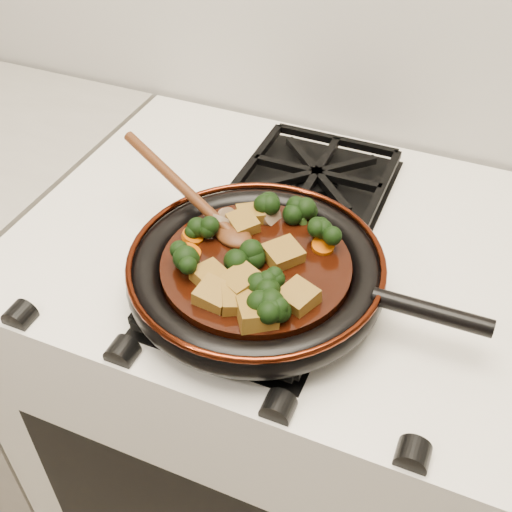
% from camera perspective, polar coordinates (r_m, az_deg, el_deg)
% --- Properties ---
extents(stove, '(0.76, 0.60, 0.90)m').
position_cam_1_polar(stove, '(1.27, 1.92, -13.89)').
color(stove, white).
rests_on(stove, ground).
extents(burner_grate_front, '(0.23, 0.23, 0.03)m').
position_cam_1_polar(burner_grate_front, '(0.83, -0.91, -3.39)').
color(burner_grate_front, black).
rests_on(burner_grate_front, stove).
extents(burner_grate_back, '(0.23, 0.23, 0.03)m').
position_cam_1_polar(burner_grate_back, '(1.03, 5.38, 6.96)').
color(burner_grate_back, black).
rests_on(burner_grate_back, stove).
extents(skillet, '(0.45, 0.33, 0.05)m').
position_cam_1_polar(skillet, '(0.81, 0.15, -1.40)').
color(skillet, black).
rests_on(skillet, burner_grate_front).
extents(braising_sauce, '(0.24, 0.24, 0.02)m').
position_cam_1_polar(braising_sauce, '(0.81, 0.00, -1.10)').
color(braising_sauce, black).
rests_on(braising_sauce, skillet).
extents(tofu_cube_0, '(0.05, 0.05, 0.03)m').
position_cam_1_polar(tofu_cube_0, '(0.75, 3.78, -3.70)').
color(tofu_cube_0, brown).
rests_on(tofu_cube_0, braising_sauce).
extents(tofu_cube_1, '(0.05, 0.06, 0.03)m').
position_cam_1_polar(tofu_cube_1, '(0.77, -1.31, -2.37)').
color(tofu_cube_1, brown).
rests_on(tofu_cube_1, braising_sauce).
extents(tofu_cube_2, '(0.05, 0.04, 0.03)m').
position_cam_1_polar(tofu_cube_2, '(0.75, -3.74, -3.52)').
color(tofu_cube_2, brown).
rests_on(tofu_cube_2, braising_sauce).
extents(tofu_cube_3, '(0.05, 0.05, 0.02)m').
position_cam_1_polar(tofu_cube_3, '(0.86, -0.48, 3.65)').
color(tofu_cube_3, brown).
rests_on(tofu_cube_3, braising_sauce).
extents(tofu_cube_4, '(0.06, 0.06, 0.03)m').
position_cam_1_polar(tofu_cube_4, '(0.73, 0.10, -5.15)').
color(tofu_cube_4, brown).
rests_on(tofu_cube_4, braising_sauce).
extents(tofu_cube_5, '(0.05, 0.05, 0.02)m').
position_cam_1_polar(tofu_cube_5, '(0.75, -1.71, -4.04)').
color(tofu_cube_5, brown).
rests_on(tofu_cube_5, braising_sauce).
extents(tofu_cube_6, '(0.05, 0.05, 0.02)m').
position_cam_1_polar(tofu_cube_6, '(0.78, -4.16, -1.79)').
color(tofu_cube_6, brown).
rests_on(tofu_cube_6, braising_sauce).
extents(tofu_cube_7, '(0.06, 0.06, 0.03)m').
position_cam_1_polar(tofu_cube_7, '(0.80, 2.40, 0.13)').
color(tofu_cube_7, brown).
rests_on(tofu_cube_7, braising_sauce).
extents(tofu_cube_8, '(0.05, 0.05, 0.03)m').
position_cam_1_polar(tofu_cube_8, '(0.85, -1.15, 2.87)').
color(tofu_cube_8, brown).
rests_on(tofu_cube_8, braising_sauce).
extents(broccoli_floret_0, '(0.08, 0.07, 0.07)m').
position_cam_1_polar(broccoli_floret_0, '(0.74, 1.28, -4.60)').
color(broccoli_floret_0, black).
rests_on(broccoli_floret_0, braising_sauce).
extents(broccoli_floret_1, '(0.07, 0.08, 0.06)m').
position_cam_1_polar(broccoli_floret_1, '(0.76, 1.28, -2.72)').
color(broccoli_floret_1, black).
rests_on(broccoli_floret_1, braising_sauce).
extents(broccoli_floret_2, '(0.07, 0.07, 0.06)m').
position_cam_1_polar(broccoli_floret_2, '(0.84, -4.93, 2.36)').
color(broccoli_floret_2, black).
rests_on(broccoli_floret_2, braising_sauce).
extents(broccoli_floret_3, '(0.09, 0.08, 0.07)m').
position_cam_1_polar(broccoli_floret_3, '(0.86, 4.18, 3.35)').
color(broccoli_floret_3, black).
rests_on(broccoli_floret_3, braising_sauce).
extents(broccoli_floret_4, '(0.08, 0.09, 0.07)m').
position_cam_1_polar(broccoli_floret_4, '(0.79, -6.29, -0.75)').
color(broccoli_floret_4, black).
rests_on(broccoli_floret_4, braising_sauce).
extents(broccoli_floret_5, '(0.07, 0.08, 0.07)m').
position_cam_1_polar(broccoli_floret_5, '(0.73, 1.95, -5.01)').
color(broccoli_floret_5, black).
rests_on(broccoli_floret_5, braising_sauce).
extents(broccoli_floret_6, '(0.07, 0.07, 0.07)m').
position_cam_1_polar(broccoli_floret_6, '(0.75, 1.53, -3.17)').
color(broccoli_floret_6, black).
rests_on(broccoli_floret_6, braising_sauce).
extents(broccoli_floret_7, '(0.08, 0.09, 0.07)m').
position_cam_1_polar(broccoli_floret_7, '(0.87, 1.55, 4.10)').
color(broccoli_floret_7, black).
rests_on(broccoli_floret_7, braising_sauce).
extents(broccoli_floret_8, '(0.08, 0.07, 0.07)m').
position_cam_1_polar(broccoli_floret_8, '(0.83, 6.32, 1.96)').
color(broccoli_floret_8, black).
rests_on(broccoli_floret_8, braising_sauce).
extents(broccoli_floret_9, '(0.08, 0.08, 0.06)m').
position_cam_1_polar(broccoli_floret_9, '(0.79, -1.13, -0.37)').
color(broccoli_floret_9, black).
rests_on(broccoli_floret_9, braising_sauce).
extents(carrot_coin_0, '(0.03, 0.03, 0.02)m').
position_cam_1_polar(carrot_coin_0, '(0.84, -5.67, 1.72)').
color(carrot_coin_0, '#B14704').
rests_on(carrot_coin_0, braising_sauce).
extents(carrot_coin_1, '(0.03, 0.03, 0.03)m').
position_cam_1_polar(carrot_coin_1, '(0.80, -0.13, -0.11)').
color(carrot_coin_1, '#B14704').
rests_on(carrot_coin_1, braising_sauce).
extents(carrot_coin_2, '(0.03, 0.03, 0.02)m').
position_cam_1_polar(carrot_coin_2, '(0.82, -5.97, 0.34)').
color(carrot_coin_2, '#B14704').
rests_on(carrot_coin_2, braising_sauce).
extents(carrot_coin_3, '(0.03, 0.03, 0.01)m').
position_cam_1_polar(carrot_coin_3, '(0.82, 5.97, 0.89)').
color(carrot_coin_3, '#B14704').
rests_on(carrot_coin_3, braising_sauce).
extents(mushroom_slice_0, '(0.04, 0.04, 0.02)m').
position_cam_1_polar(mushroom_slice_0, '(0.74, 0.39, -4.78)').
color(mushroom_slice_0, '#7F6349').
rests_on(mushroom_slice_0, braising_sauce).
extents(mushroom_slice_1, '(0.04, 0.04, 0.02)m').
position_cam_1_polar(mushroom_slice_1, '(0.75, 4.16, -3.70)').
color(mushroom_slice_1, '#7F6349').
rests_on(mushroom_slice_1, braising_sauce).
extents(mushroom_slice_2, '(0.04, 0.03, 0.03)m').
position_cam_1_polar(mushroom_slice_2, '(0.86, -3.12, 3.11)').
color(mushroom_slice_2, '#7F6349').
rests_on(mushroom_slice_2, braising_sauce).
extents(mushroom_slice_3, '(0.03, 0.04, 0.03)m').
position_cam_1_polar(mushroom_slice_3, '(0.86, -2.55, 3.31)').
color(mushroom_slice_3, '#7F6349').
rests_on(mushroom_slice_3, braising_sauce).
extents(mushroom_slice_4, '(0.03, 0.04, 0.03)m').
position_cam_1_polar(mushroom_slice_4, '(0.86, 1.34, 3.58)').
color(mushroom_slice_4, '#7F6349').
rests_on(mushroom_slice_4, braising_sauce).
extents(wooden_spoon, '(0.14, 0.08, 0.22)m').
position_cam_1_polar(wooden_spoon, '(0.86, -4.78, 4.44)').
color(wooden_spoon, '#4E2610').
rests_on(wooden_spoon, braising_sauce).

